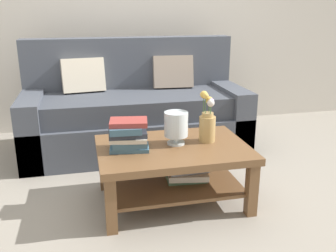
{
  "coord_description": "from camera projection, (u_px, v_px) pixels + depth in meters",
  "views": [
    {
      "loc": [
        -0.6,
        -2.69,
        1.35
      ],
      "look_at": [
        -0.01,
        -0.17,
        0.52
      ],
      "focal_mm": 40.02,
      "sensor_mm": 36.0,
      "label": 1
    }
  ],
  "objects": [
    {
      "name": "ground_plane",
      "position": [
        165.0,
        181.0,
        3.04
      ],
      "size": [
        10.0,
        10.0,
        0.0
      ],
      "primitive_type": "plane",
      "color": "gray"
    },
    {
      "name": "back_wall",
      "position": [
        132.0,
        7.0,
        4.16
      ],
      "size": [
        6.4,
        0.12,
        2.7
      ],
      "primitive_type": "cube",
      "color": "beige",
      "rests_on": "ground"
    },
    {
      "name": "couch",
      "position": [
        135.0,
        112.0,
        3.68
      ],
      "size": [
        2.09,
        0.9,
        1.06
      ],
      "color": "#474C56",
      "rests_on": "ground"
    },
    {
      "name": "coffee_table",
      "position": [
        174.0,
        162.0,
        2.64
      ],
      "size": [
        1.04,
        0.72,
        0.42
      ],
      "color": "brown",
      "rests_on": "ground"
    },
    {
      "name": "book_stack_main",
      "position": [
        128.0,
        135.0,
        2.51
      ],
      "size": [
        0.28,
        0.23,
        0.21
      ],
      "color": "#3D6075",
      "rests_on": "coffee_table"
    },
    {
      "name": "glass_hurricane_vase",
      "position": [
        176.0,
        125.0,
        2.61
      ],
      "size": [
        0.17,
        0.17,
        0.23
      ],
      "color": "silver",
      "rests_on": "coffee_table"
    },
    {
      "name": "flower_pitcher",
      "position": [
        207.0,
        123.0,
        2.66
      ],
      "size": [
        0.12,
        0.12,
        0.37
      ],
      "color": "tan",
      "rests_on": "coffee_table"
    }
  ]
}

